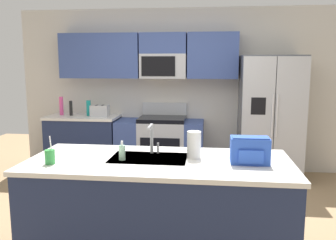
% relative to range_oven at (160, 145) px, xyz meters
% --- Properties ---
extents(ground_plane, '(9.00, 9.00, 0.00)m').
position_rel_range_oven_xyz_m(ground_plane, '(0.24, -1.80, -0.44)').
color(ground_plane, '#997A56').
rests_on(ground_plane, ground).
extents(kitchen_wall_unit, '(5.20, 0.43, 2.60)m').
position_rel_range_oven_xyz_m(kitchen_wall_unit, '(0.10, 0.28, 1.03)').
color(kitchen_wall_unit, beige).
rests_on(kitchen_wall_unit, ground).
extents(back_counter, '(1.14, 0.63, 0.90)m').
position_rel_range_oven_xyz_m(back_counter, '(-1.26, -0.00, 0.01)').
color(back_counter, '#1E2A4D').
rests_on(back_counter, ground).
extents(range_oven, '(1.36, 0.61, 1.10)m').
position_rel_range_oven_xyz_m(range_oven, '(0.00, 0.00, 0.00)').
color(range_oven, '#B7BABF').
rests_on(range_oven, ground).
extents(refrigerator, '(0.90, 0.76, 1.85)m').
position_rel_range_oven_xyz_m(refrigerator, '(1.67, -0.07, 0.48)').
color(refrigerator, '#4C4F54').
rests_on(refrigerator, ground).
extents(island_counter, '(2.30, 0.99, 0.90)m').
position_rel_range_oven_xyz_m(island_counter, '(0.34, -2.47, 0.01)').
color(island_counter, '#1E2A4D').
rests_on(island_counter, ground).
extents(toaster, '(0.28, 0.16, 0.18)m').
position_rel_range_oven_xyz_m(toaster, '(-0.96, -0.05, 0.55)').
color(toaster, '#B7BABF').
rests_on(toaster, back_counter).
extents(pepper_mill, '(0.05, 0.05, 0.24)m').
position_rel_range_oven_xyz_m(pepper_mill, '(-1.45, -0.00, 0.58)').
color(pepper_mill, black).
rests_on(pepper_mill, back_counter).
extents(bottle_teal, '(0.07, 0.07, 0.25)m').
position_rel_range_oven_xyz_m(bottle_teal, '(-1.16, 0.02, 0.58)').
color(bottle_teal, teal).
rests_on(bottle_teal, back_counter).
extents(bottle_pink, '(0.06, 0.06, 0.30)m').
position_rel_range_oven_xyz_m(bottle_pink, '(-1.63, 0.05, 0.61)').
color(bottle_pink, '#EA4C93').
rests_on(bottle_pink, back_counter).
extents(sink_faucet, '(0.08, 0.21, 0.28)m').
position_rel_range_oven_xyz_m(sink_faucet, '(0.24, -2.27, 0.62)').
color(sink_faucet, '#B7BABF').
rests_on(sink_faucet, island_counter).
extents(drink_cup_green, '(0.08, 0.08, 0.24)m').
position_rel_range_oven_xyz_m(drink_cup_green, '(-0.55, -2.70, 0.52)').
color(drink_cup_green, green).
rests_on(drink_cup_green, island_counter).
extents(soap_dispenser, '(0.06, 0.06, 0.17)m').
position_rel_range_oven_xyz_m(soap_dispenser, '(0.02, -2.51, 0.53)').
color(soap_dispenser, '#A5D8B2').
rests_on(soap_dispenser, island_counter).
extents(paper_towel_roll, '(0.12, 0.12, 0.24)m').
position_rel_range_oven_xyz_m(paper_towel_roll, '(0.64, -2.37, 0.58)').
color(paper_towel_roll, white).
rests_on(paper_towel_roll, island_counter).
extents(backpack, '(0.32, 0.22, 0.23)m').
position_rel_range_oven_xyz_m(backpack, '(1.11, -2.48, 0.57)').
color(backpack, blue).
rests_on(backpack, island_counter).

